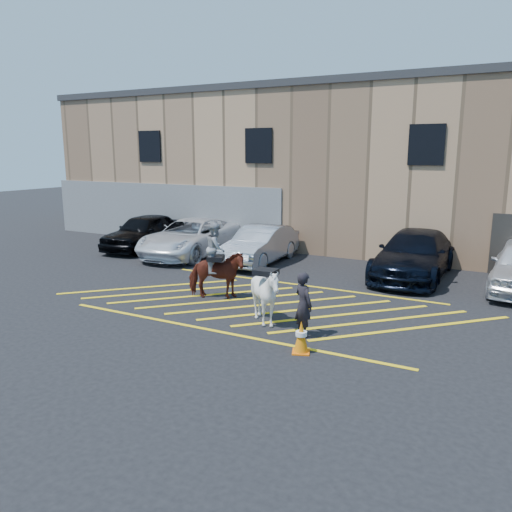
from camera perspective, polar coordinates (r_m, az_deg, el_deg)
The scene contains 11 objects.
ground at distance 14.77m, azimuth 1.58°, elevation -5.29°, with size 90.00×90.00×0.00m, color black.
car_black_suv at distance 23.19m, azimuth -12.64°, elevation 2.73°, with size 1.88×4.66×1.59m, color black.
car_white_pickup at distance 21.42m, azimuth -7.44°, elevation 2.12°, with size 2.56×5.55×1.54m, color white.
car_silver_sedan at distance 19.76m, azimuth 0.50°, elevation 1.30°, with size 1.56×4.47×1.47m, color #91959E.
car_blue_suv at distance 18.43m, azimuth 17.64°, elevation 0.17°, with size 2.24×5.52×1.60m, color black.
handler at distance 11.97m, azimuth 5.44°, elevation -5.53°, with size 0.57×0.38×1.58m, color black.
warehouse at distance 25.45m, azimuth 13.82°, elevation 9.93°, with size 32.42×10.20×7.30m.
hatching_zone at distance 14.51m, azimuth 1.05°, elevation -5.58°, with size 12.60×5.12×0.01m.
mounted_bay at distance 14.95m, azimuth -4.59°, elevation -1.42°, with size 1.91×1.39×2.30m.
saddled_white at distance 12.70m, azimuth 1.12°, elevation -4.47°, with size 1.31×1.46×1.55m.
traffic_cone at distance 11.13m, azimuth 5.19°, elevation -9.19°, with size 0.49×0.49×0.73m.
Camera 1 is at (6.22, -12.67, 4.35)m, focal length 35.00 mm.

